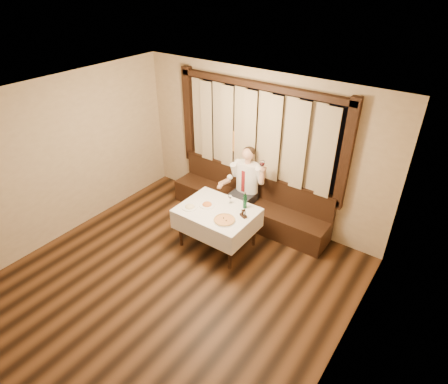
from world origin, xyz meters
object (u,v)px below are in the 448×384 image
Objects in this scene: banquette at (249,204)px; pasta_red at (207,204)px; cruet_caddy at (243,214)px; pasta_cream at (190,206)px; seated_man at (245,181)px; dining_table at (217,215)px; green_bottle at (245,201)px; pizza at (224,220)px.

banquette is 1.15m from pasta_red.
cruet_caddy is at bearing 6.59° from pasta_red.
pasta_cream is 0.18× the size of seated_man.
pasta_cream is 1.21m from seated_man.
dining_table is 0.49m from pasta_cream.
seated_man reaches higher than pasta_cream.
green_bottle reaches higher than dining_table.
pasta_red and pasta_cream have the same top height.
green_bottle is 0.28m from cruet_caddy.
pizza is at bearing -33.48° from dining_table.
seated_man is (-0.04, -0.09, 0.55)m from banquette.
pasta_red is at bearing 49.17° from pasta_cream.
cruet_caddy is at bearing -63.46° from banquette.
pizza is (0.29, -1.21, 0.46)m from banquette.
pasta_cream is (-0.20, -0.23, -0.00)m from pasta_red.
pasta_cream is at bearing -130.83° from pasta_red.
green_bottle is (0.76, 0.54, 0.09)m from pasta_cream.
green_bottle is (0.35, -0.71, 0.57)m from banquette.
pizza is at bearing -101.15° from cruet_caddy.
dining_table is 0.36m from pizza.
green_bottle reaches higher than pasta_red.
seated_man is at bearing 144.00° from cruet_caddy.
pasta_cream is at bearing -151.42° from dining_table.
green_bottle is at bearing 29.09° from pasta_red.
cruet_caddy reaches higher than dining_table.
dining_table is 0.52m from green_bottle.
seated_man is (0.17, 0.93, 0.07)m from pasta_red.
cruet_caddy is (0.12, -0.23, -0.08)m from green_bottle.
pasta_cream is 0.93m from green_bottle.
pasta_cream is (-0.70, -0.03, 0.02)m from pizza.
green_bottle is at bearing 35.43° from pasta_cream.
pizza is 1.22× the size of green_bottle.
pasta_cream is at bearing -108.16° from banquette.
cruet_caddy is (0.68, 0.08, 0.01)m from pasta_red.
banquette is 0.56m from seated_man.
banquette is at bearing 139.41° from cruet_caddy.
seated_man is (-0.33, 1.12, 0.09)m from pizza.
seated_man is (-0.51, 0.85, 0.05)m from cruet_caddy.
seated_man is at bearing -115.39° from banquette.
green_bottle is 0.20× the size of seated_man.
banquette is at bearing 78.17° from pasta_red.
cruet_caddy reaches higher than pasta_red.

